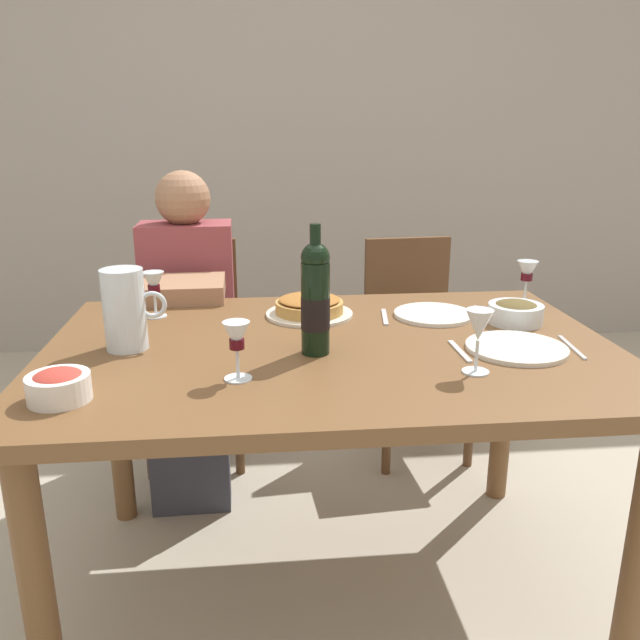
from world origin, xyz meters
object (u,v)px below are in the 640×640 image
water_pitcher (125,314)px  chair_left (194,335)px  dining_table (331,376)px  dinner_plate_right_setting (433,314)px  wine_glass_right_diner (154,285)px  chair_right (412,332)px  olive_bowl (516,312)px  dinner_plate_left_setting (516,348)px  wine_bottle (315,299)px  wine_glass_left_diner (479,328)px  wine_glass_spare (527,274)px  baked_tart (309,307)px  wine_glass_centre (237,339)px  salad_bowl (59,385)px  diner_left (188,324)px

water_pitcher → chair_left: 0.97m
dining_table → dinner_plate_right_setting: 0.42m
wine_glass_right_diner → chair_right: 1.16m
olive_bowl → dinner_plate_left_setting: olive_bowl is taller
water_pitcher → dinner_plate_right_setting: size_ratio=0.88×
wine_bottle → water_pitcher: 0.49m
wine_glass_left_diner → dinner_plate_right_setting: (0.03, 0.46, -0.10)m
wine_glass_left_diner → wine_glass_spare: size_ratio=1.07×
olive_bowl → wine_glass_left_diner: (-0.24, -0.37, 0.07)m
water_pitcher → chair_right: 1.34m
wine_glass_right_diner → baked_tart: bearing=-4.4°
water_pitcher → olive_bowl: 1.09m
wine_bottle → wine_glass_centre: bearing=-140.6°
water_pitcher → salad_bowl: 0.34m
dinner_plate_left_setting → dinner_plate_right_setting: bearing=112.3°
salad_bowl → wine_glass_centre: (0.37, 0.08, 0.06)m
wine_glass_centre → dinner_plate_left_setting: 0.73m
wine_bottle → wine_glass_centre: (-0.19, -0.16, -0.05)m
wine_glass_spare → dinner_plate_left_setting: bearing=-115.1°
wine_bottle → chair_right: 1.14m
dinner_plate_right_setting → chair_right: size_ratio=0.27×
salad_bowl → wine_glass_right_diner: wine_glass_right_diner is taller
olive_bowl → chair_left: chair_left is taller
water_pitcher → wine_glass_spare: 1.23m
wine_bottle → wine_glass_left_diner: (0.36, -0.17, -0.03)m
dinner_plate_left_setting → dinner_plate_right_setting: (-0.13, 0.32, 0.00)m
wine_glass_spare → chair_left: 1.32m
baked_tart → chair_right: size_ratio=0.30×
salad_bowl → dinner_plate_left_setting: 1.10m
baked_tart → olive_bowl: (0.59, -0.14, 0.01)m
salad_bowl → wine_glass_right_diner: bearing=79.3°
salad_bowl → wine_glass_right_diner: 0.62m
wine_bottle → dinner_plate_left_setting: (0.52, -0.03, -0.14)m
salad_bowl → dinner_plate_right_setting: 1.09m
wine_glass_centre → wine_glass_spare: wine_glass_spare is taller
chair_left → wine_glass_spare: bearing=150.9°
olive_bowl → wine_glass_right_diner: (-1.05, 0.17, 0.06)m
wine_glass_spare → dinner_plate_left_setting: wine_glass_spare is taller
salad_bowl → dinner_plate_right_setting: bearing=28.9°
wine_glass_spare → salad_bowl: bearing=-153.9°
wine_glass_left_diner → wine_glass_right_diner: bearing=146.4°
wine_glass_left_diner → chair_right: (0.13, 1.11, -0.37)m
wine_bottle → diner_left: diner_left is taller
wine_bottle → dinner_plate_right_setting: bearing=36.6°
baked_tart → wine_glass_centre: (-0.21, -0.49, 0.07)m
wine_glass_right_diner → wine_bottle: bearing=-39.2°
wine_glass_left_diner → wine_glass_centre: size_ratio=1.12×
baked_tart → salad_bowl: (-0.58, -0.57, 0.01)m
dinner_plate_left_setting → chair_left: 1.40m
water_pitcher → wine_glass_right_diner: bearing=83.7°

